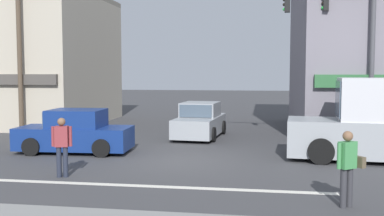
{
  "coord_description": "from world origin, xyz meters",
  "views": [
    {
      "loc": [
        2.68,
        -14.54,
        2.92
      ],
      "look_at": [
        0.04,
        2.0,
        1.6
      ],
      "focal_mm": 42.0,
      "sensor_mm": 36.0,
      "label": 1
    }
  ],
  "objects_px": {
    "sedan_approaching_near": "(200,122)",
    "pedestrian_foreground_with_bag": "(348,164)",
    "traffic_light_mast": "(345,39)",
    "street_tree": "(376,49)",
    "pedestrian_mid_crossing": "(62,144)",
    "sedan_parked_curbside": "(75,133)",
    "box_truck_crossing_leftbound": "(381,124)",
    "utility_pole_near_left": "(20,53)"
  },
  "relations": [
    {
      "from": "sedan_approaching_near",
      "to": "pedestrian_foreground_with_bag",
      "type": "bearing_deg",
      "value": -65.16
    },
    {
      "from": "utility_pole_near_left",
      "to": "pedestrian_mid_crossing",
      "type": "xyz_separation_m",
      "value": [
        5.79,
        -7.96,
        -2.9
      ]
    },
    {
      "from": "traffic_light_mast",
      "to": "box_truck_crossing_leftbound",
      "type": "relative_size",
      "value": 1.08
    },
    {
      "from": "street_tree",
      "to": "utility_pole_near_left",
      "type": "xyz_separation_m",
      "value": [
        -16.15,
        -1.14,
        -0.12
      ]
    },
    {
      "from": "sedan_approaching_near",
      "to": "pedestrian_mid_crossing",
      "type": "height_order",
      "value": "pedestrian_mid_crossing"
    },
    {
      "from": "box_truck_crossing_leftbound",
      "to": "pedestrian_foreground_with_bag",
      "type": "relative_size",
      "value": 3.43
    },
    {
      "from": "street_tree",
      "to": "traffic_light_mast",
      "type": "bearing_deg",
      "value": -120.94
    },
    {
      "from": "traffic_light_mast",
      "to": "sedan_approaching_near",
      "type": "distance_m",
      "value": 7.16
    },
    {
      "from": "utility_pole_near_left",
      "to": "box_truck_crossing_leftbound",
      "type": "bearing_deg",
      "value": -15.32
    },
    {
      "from": "utility_pole_near_left",
      "to": "sedan_parked_curbside",
      "type": "bearing_deg",
      "value": -42.8
    },
    {
      "from": "street_tree",
      "to": "pedestrian_mid_crossing",
      "type": "bearing_deg",
      "value": -138.7
    },
    {
      "from": "utility_pole_near_left",
      "to": "pedestrian_foreground_with_bag",
      "type": "xyz_separation_m",
      "value": [
        13.15,
        -9.64,
        -2.89
      ]
    },
    {
      "from": "street_tree",
      "to": "utility_pole_near_left",
      "type": "bearing_deg",
      "value": -175.96
    },
    {
      "from": "box_truck_crossing_leftbound",
      "to": "pedestrian_mid_crossing",
      "type": "bearing_deg",
      "value": -157.91
    },
    {
      "from": "utility_pole_near_left",
      "to": "box_truck_crossing_leftbound",
      "type": "relative_size",
      "value": 1.29
    },
    {
      "from": "sedan_parked_curbside",
      "to": "pedestrian_mid_crossing",
      "type": "bearing_deg",
      "value": -71.39
    },
    {
      "from": "sedan_approaching_near",
      "to": "pedestrian_foreground_with_bag",
      "type": "xyz_separation_m",
      "value": [
        4.65,
        -10.04,
        0.24
      ]
    },
    {
      "from": "utility_pole_near_left",
      "to": "pedestrian_foreground_with_bag",
      "type": "height_order",
      "value": "utility_pole_near_left"
    },
    {
      "from": "utility_pole_near_left",
      "to": "street_tree",
      "type": "bearing_deg",
      "value": 4.04
    },
    {
      "from": "box_truck_crossing_leftbound",
      "to": "pedestrian_foreground_with_bag",
      "type": "bearing_deg",
      "value": -110.24
    },
    {
      "from": "pedestrian_foreground_with_bag",
      "to": "box_truck_crossing_leftbound",
      "type": "bearing_deg",
      "value": 69.76
    },
    {
      "from": "traffic_light_mast",
      "to": "utility_pole_near_left",
      "type": "bearing_deg",
      "value": 172.4
    },
    {
      "from": "street_tree",
      "to": "sedan_approaching_near",
      "type": "xyz_separation_m",
      "value": [
        -7.65,
        -0.74,
        -3.26
      ]
    },
    {
      "from": "box_truck_crossing_leftbound",
      "to": "pedestrian_foreground_with_bag",
      "type": "distance_m",
      "value": 5.86
    },
    {
      "from": "street_tree",
      "to": "sedan_parked_curbside",
      "type": "distance_m",
      "value": 13.2
    },
    {
      "from": "street_tree",
      "to": "sedan_approaching_near",
      "type": "distance_m",
      "value": 8.35
    },
    {
      "from": "street_tree",
      "to": "box_truck_crossing_leftbound",
      "type": "height_order",
      "value": "street_tree"
    },
    {
      "from": "utility_pole_near_left",
      "to": "sedan_approaching_near",
      "type": "xyz_separation_m",
      "value": [
        8.5,
        0.4,
        -3.13
      ]
    },
    {
      "from": "sedan_approaching_near",
      "to": "street_tree",
      "type": "bearing_deg",
      "value": 5.51
    },
    {
      "from": "sedan_approaching_near",
      "to": "sedan_parked_curbside",
      "type": "bearing_deg",
      "value": -130.94
    },
    {
      "from": "traffic_light_mast",
      "to": "street_tree",
      "type": "bearing_deg",
      "value": 59.06
    },
    {
      "from": "sedan_approaching_near",
      "to": "box_truck_crossing_leftbound",
      "type": "bearing_deg",
      "value": -34.32
    },
    {
      "from": "utility_pole_near_left",
      "to": "pedestrian_mid_crossing",
      "type": "relative_size",
      "value": 4.43
    },
    {
      "from": "pedestrian_foreground_with_bag",
      "to": "pedestrian_mid_crossing",
      "type": "height_order",
      "value": "same"
    },
    {
      "from": "traffic_light_mast",
      "to": "box_truck_crossing_leftbound",
      "type": "xyz_separation_m",
      "value": [
        0.85,
        -2.24,
        -2.92
      ]
    },
    {
      "from": "pedestrian_mid_crossing",
      "to": "utility_pole_near_left",
      "type": "bearing_deg",
      "value": 126.03
    },
    {
      "from": "sedan_parked_curbside",
      "to": "pedestrian_foreground_with_bag",
      "type": "relative_size",
      "value": 2.5
    },
    {
      "from": "sedan_parked_curbside",
      "to": "box_truck_crossing_leftbound",
      "type": "bearing_deg",
      "value": 0.16
    },
    {
      "from": "street_tree",
      "to": "pedestrian_foreground_with_bag",
      "type": "distance_m",
      "value": 11.59
    },
    {
      "from": "sedan_parked_curbside",
      "to": "box_truck_crossing_leftbound",
      "type": "height_order",
      "value": "box_truck_crossing_leftbound"
    },
    {
      "from": "sedan_approaching_near",
      "to": "box_truck_crossing_leftbound",
      "type": "height_order",
      "value": "box_truck_crossing_leftbound"
    },
    {
      "from": "traffic_light_mast",
      "to": "sedan_parked_curbside",
      "type": "height_order",
      "value": "traffic_light_mast"
    }
  ]
}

